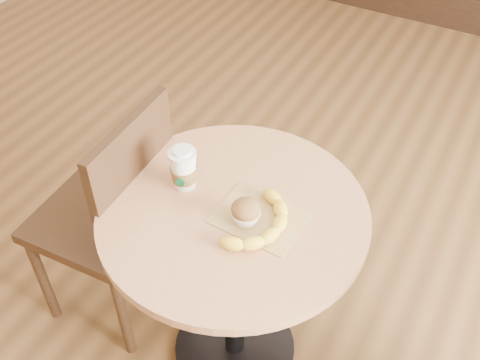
{
  "coord_description": "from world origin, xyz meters",
  "views": [
    {
      "loc": [
        0.43,
        -0.89,
        1.89
      ],
      "look_at": [
        -0.12,
        0.09,
        0.83
      ],
      "focal_mm": 42.0,
      "sensor_mm": 36.0,
      "label": 1
    }
  ],
  "objects_px": {
    "cafe_table": "(234,253)",
    "banana": "(264,223)",
    "coffee_cup": "(184,170)",
    "muffin": "(246,212)",
    "chair_left": "(113,214)"
  },
  "relations": [
    {
      "from": "cafe_table",
      "to": "banana",
      "type": "xyz_separation_m",
      "value": [
        0.11,
        -0.02,
        0.22
      ]
    },
    {
      "from": "cafe_table",
      "to": "muffin",
      "type": "xyz_separation_m",
      "value": [
        0.05,
        -0.03,
        0.23
      ]
    },
    {
      "from": "coffee_cup",
      "to": "muffin",
      "type": "xyz_separation_m",
      "value": [
        0.23,
        -0.04,
        -0.02
      ]
    },
    {
      "from": "coffee_cup",
      "to": "cafe_table",
      "type": "bearing_deg",
      "value": -22.49
    },
    {
      "from": "chair_left",
      "to": "coffee_cup",
      "type": "xyz_separation_m",
      "value": [
        0.28,
        0.04,
        0.3
      ]
    },
    {
      "from": "cafe_table",
      "to": "banana",
      "type": "height_order",
      "value": "banana"
    },
    {
      "from": "coffee_cup",
      "to": "banana",
      "type": "xyz_separation_m",
      "value": [
        0.28,
        -0.04,
        -0.04
      ]
    },
    {
      "from": "chair_left",
      "to": "muffin",
      "type": "height_order",
      "value": "chair_left"
    },
    {
      "from": "muffin",
      "to": "banana",
      "type": "relative_size",
      "value": 0.3
    },
    {
      "from": "muffin",
      "to": "coffee_cup",
      "type": "bearing_deg",
      "value": 169.54
    },
    {
      "from": "banana",
      "to": "coffee_cup",
      "type": "bearing_deg",
      "value": -179.16
    },
    {
      "from": "chair_left",
      "to": "coffee_cup",
      "type": "distance_m",
      "value": 0.41
    },
    {
      "from": "chair_left",
      "to": "cafe_table",
      "type": "bearing_deg",
      "value": 89.37
    },
    {
      "from": "coffee_cup",
      "to": "muffin",
      "type": "height_order",
      "value": "coffee_cup"
    },
    {
      "from": "cafe_table",
      "to": "chair_left",
      "type": "relative_size",
      "value": 0.82
    }
  ]
}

